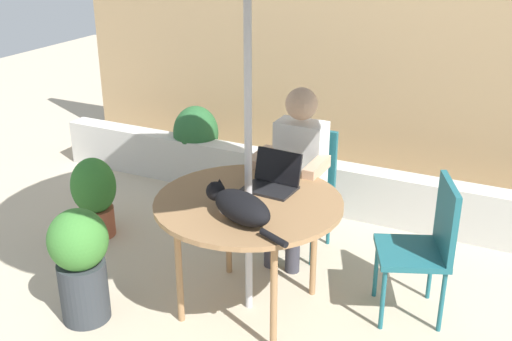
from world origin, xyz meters
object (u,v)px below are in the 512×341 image
at_px(person_seated, 296,166).
at_px(cat, 239,206).
at_px(chair_occupied, 304,181).
at_px(laptop, 274,177).
at_px(chair_empty, 427,240).
at_px(potted_plant_corner, 94,195).
at_px(potted_plant_by_chair, 80,261).
at_px(patio_table, 249,209).
at_px(potted_plant_near_fence, 196,139).

relative_size(person_seated, cat, 2.02).
xyz_separation_m(chair_occupied, laptop, (0.06, -0.65, 0.29)).
bearing_deg(chair_empty, person_seated, 160.94).
xyz_separation_m(cat, potted_plant_corner, (-1.53, 0.59, -0.49)).
distance_m(person_seated, laptop, 0.51).
bearing_deg(chair_empty, cat, -144.47).
xyz_separation_m(cat, potted_plant_by_chair, (-0.91, -0.29, -0.42)).
bearing_deg(person_seated, potted_plant_by_chair, -123.46).
relative_size(chair_empty, potted_plant_by_chair, 1.21).
bearing_deg(potted_plant_by_chair, cat, 17.48).
bearing_deg(potted_plant_corner, patio_table, -13.00).
bearing_deg(person_seated, cat, -86.05).
bearing_deg(potted_plant_corner, potted_plant_near_fence, 84.74).
bearing_deg(potted_plant_by_chair, chair_empty, 27.22).
distance_m(laptop, potted_plant_near_fence, 2.01).
distance_m(chair_occupied, laptop, 0.72).
bearing_deg(chair_occupied, person_seated, -90.00).
bearing_deg(person_seated, patio_table, -90.00).
distance_m(chair_occupied, person_seated, 0.23).
height_order(patio_table, potted_plant_near_fence, patio_table).
bearing_deg(chair_empty, chair_occupied, 153.13).
height_order(patio_table, chair_occupied, chair_occupied).
distance_m(chair_empty, potted_plant_by_chair, 2.04).
xyz_separation_m(chair_empty, potted_plant_corner, (-2.44, -0.06, -0.18)).
distance_m(chair_empty, potted_plant_near_fence, 2.63).
distance_m(person_seated, potted_plant_corner, 1.56).
bearing_deg(cat, person_seated, 93.95).
bearing_deg(chair_occupied, cat, -86.59).
bearing_deg(potted_plant_corner, potted_plant_by_chair, -54.40).
distance_m(laptop, potted_plant_by_chair, 1.25).
height_order(potted_plant_near_fence, potted_plant_corner, potted_plant_near_fence).
height_order(patio_table, potted_plant_corner, patio_table).
height_order(person_seated, potted_plant_corner, person_seated).
height_order(chair_occupied, chair_empty, same).
xyz_separation_m(chair_occupied, chair_empty, (0.97, -0.49, 0.00)).
height_order(potted_plant_by_chair, potted_plant_corner, potted_plant_by_chair).
distance_m(patio_table, potted_plant_by_chair, 1.04).
xyz_separation_m(patio_table, potted_plant_near_fence, (-1.35, 1.62, -0.30)).
bearing_deg(potted_plant_corner, person_seated, 15.14).
bearing_deg(laptop, chair_empty, 9.85).
bearing_deg(potted_plant_by_chair, patio_table, 32.53).
bearing_deg(chair_empty, patio_table, -157.80).
height_order(laptop, cat, laptop).
relative_size(chair_empty, potted_plant_near_fence, 1.27).
bearing_deg(chair_occupied, potted_plant_near_fence, 151.60).
bearing_deg(cat, laptop, 91.47).
height_order(person_seated, potted_plant_by_chair, person_seated).
bearing_deg(potted_plant_near_fence, cat, -52.89).
bearing_deg(patio_table, potted_plant_corner, 167.00).
relative_size(cat, potted_plant_by_chair, 0.83).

